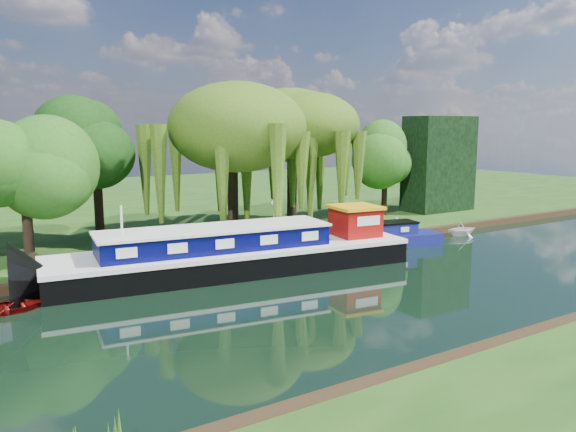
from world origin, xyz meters
TOP-DOWN VIEW (x-y plane):
  - ground at (0.00, 0.00)m, footprint 120.00×120.00m
  - far_bank at (0.00, 34.00)m, footprint 120.00×52.00m
  - dutch_barge at (-4.31, 6.20)m, footprint 19.51×6.66m
  - narrowboat at (4.61, 7.30)m, footprint 11.71×4.51m
  - red_dinghy at (-15.28, 5.42)m, footprint 2.89×2.13m
  - white_cruiser at (13.48, 6.55)m, footprint 2.60×2.36m
  - willow_left at (-0.88, 13.51)m, footprint 8.00×8.00m
  - willow_right at (4.07, 13.97)m, footprint 7.38×7.38m
  - tree_far_left at (-13.69, 11.43)m, footprint 4.64×4.64m
  - tree_far_mid at (-8.76, 16.98)m, footprint 5.04×5.04m
  - tree_far_right at (13.43, 14.58)m, footprint 4.02×4.02m
  - conifer_hedge at (19.00, 14.00)m, footprint 6.00×3.00m
  - lamppost at (0.50, 10.50)m, footprint 0.36×0.36m
  - mooring_posts at (-0.50, 8.40)m, footprint 19.16×0.16m

SIDE VIEW (x-z plane):
  - ground at x=0.00m, z-range 0.00..0.00m
  - red_dinghy at x=-15.28m, z-range -0.29..0.29m
  - white_cruiser at x=13.48m, z-range -0.59..0.59m
  - far_bank at x=0.00m, z-range 0.00..0.45m
  - narrowboat at x=4.61m, z-range -0.24..1.45m
  - mooring_posts at x=-0.50m, z-range 0.45..1.45m
  - dutch_barge at x=-4.31m, z-range -1.02..3.02m
  - lamppost at x=0.50m, z-range 1.14..3.70m
  - conifer_hedge at x=19.00m, z-range 0.45..8.45m
  - tree_far_right at x=13.43m, z-range 1.70..8.29m
  - tree_far_left at x=-13.69m, z-range 1.84..9.32m
  - tree_far_mid at x=-8.76m, z-range 2.02..10.27m
  - willow_right at x=4.07m, z-range 2.51..11.51m
  - willow_left at x=-0.88m, z-range 2.62..12.21m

